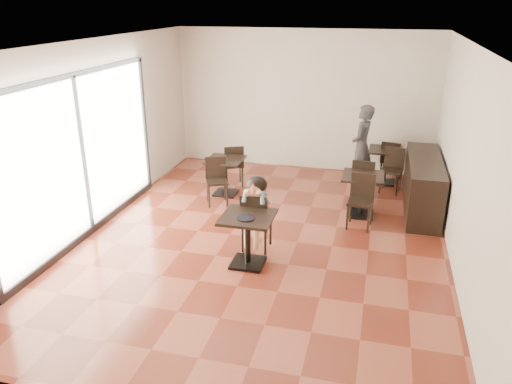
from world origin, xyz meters
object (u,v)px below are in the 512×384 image
(child_table, at_px, (248,240))
(chair_back_b, at_px, (391,171))
(cafe_table_mid, at_px, (362,195))
(cafe_table_left, at_px, (225,177))
(chair_mid_a, at_px, (364,182))
(chair_mid_b, at_px, (360,202))
(child_chair, at_px, (257,221))
(chair_back_a, at_px, (391,161))
(chair_left_b, at_px, (217,182))
(child, at_px, (257,213))
(chair_left_a, at_px, (233,165))
(cafe_table_back, at_px, (385,166))
(adult_patron, at_px, (362,146))

(child_table, distance_m, chair_back_b, 4.24)
(cafe_table_mid, relative_size, cafe_table_left, 1.04)
(chair_mid_a, distance_m, chair_mid_b, 1.10)
(child_chair, distance_m, chair_back_b, 3.77)
(child_chair, distance_m, chair_back_a, 4.39)
(chair_mid_b, distance_m, chair_left_b, 2.82)
(child, bearing_deg, chair_back_b, 56.39)
(child_chair, bearing_deg, chair_left_a, -65.94)
(child_table, height_order, cafe_table_left, child_table)
(cafe_table_back, distance_m, chair_mid_a, 1.43)
(child_table, xyz_separation_m, cafe_table_left, (-1.22, 2.73, -0.02))
(chair_left_a, relative_size, chair_back_a, 0.99)
(child_chair, bearing_deg, chair_mid_a, -124.01)
(chair_left_b, bearing_deg, adult_patron, 8.69)
(child_chair, height_order, cafe_table_back, child_chair)
(child_table, height_order, chair_left_b, chair_left_b)
(adult_patron, height_order, chair_left_a, adult_patron)
(adult_patron, relative_size, cafe_table_mid, 2.22)
(chair_mid_a, relative_size, chair_back_b, 1.03)
(child_table, xyz_separation_m, chair_back_b, (2.09, 3.69, 0.06))
(chair_left_a, bearing_deg, chair_left_b, 65.22)
(chair_mid_a, bearing_deg, child_table, 66.71)
(cafe_table_mid, height_order, chair_left_b, chair_left_b)
(adult_patron, relative_size, chair_mid_b, 1.85)
(chair_mid_a, distance_m, chair_left_b, 2.87)
(cafe_table_back, relative_size, chair_mid_b, 0.81)
(cafe_table_left, height_order, chair_left_a, chair_left_a)
(chair_left_a, height_order, chair_back_a, chair_back_a)
(child, xyz_separation_m, cafe_table_back, (1.96, 3.69, -0.23))
(cafe_table_mid, distance_m, cafe_table_back, 1.96)
(chair_left_b, bearing_deg, cafe_table_mid, -22.04)
(chair_mid_a, height_order, chair_back_a, chair_mid_a)
(cafe_table_left, distance_m, cafe_table_back, 3.52)
(child, distance_m, cafe_table_back, 4.19)
(adult_patron, xyz_separation_m, chair_back_b, (0.65, -0.25, -0.42))
(child_chair, relative_size, cafe_table_mid, 1.23)
(child_chair, height_order, chair_mid_b, child_chair)
(chair_mid_a, xyz_separation_m, chair_left_b, (-2.78, -0.68, -0.02))
(chair_mid_b, xyz_separation_m, chair_back_a, (0.52, 2.64, -0.01))
(child_table, bearing_deg, adult_patron, 69.96)
(child_table, xyz_separation_m, adult_patron, (1.44, 3.94, 0.48))
(cafe_table_left, bearing_deg, chair_mid_b, -19.14)
(child_chair, relative_size, chair_mid_b, 1.02)
(chair_mid_b, relative_size, chair_back_b, 1.03)
(cafe_table_back, height_order, chair_back_a, chair_back_a)
(chair_back_b, bearing_deg, child, -111.01)
(child_chair, xyz_separation_m, cafe_table_back, (1.96, 3.69, -0.10))
(chair_mid_b, bearing_deg, cafe_table_mid, 95.32)
(chair_back_a, bearing_deg, child_table, 77.26)
(cafe_table_back, distance_m, chair_back_b, 0.57)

